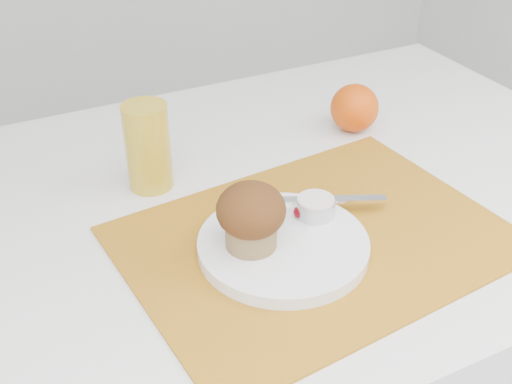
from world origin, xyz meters
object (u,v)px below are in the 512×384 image
orange (354,108)px  muffin (251,215)px  juice_glass (148,147)px  plate (283,245)px  table (267,360)px

orange → muffin: (-0.32, -0.24, 0.03)m
orange → juice_glass: size_ratio=0.63×
muffin → juice_glass: bearing=104.6°
orange → juice_glass: 0.38m
plate → muffin: size_ratio=2.52×
muffin → table: bearing=54.2°
plate → orange: orange is taller
plate → juice_glass: bearing=113.1°
plate → muffin: bearing=166.9°
plate → orange: bearing=42.4°
table → orange: size_ratio=14.26×
table → plate: (-0.05, -0.14, 0.39)m
juice_glass → plate: bearing=-66.9°
orange → table: bearing=-153.9°
plate → juice_glass: juice_glass is taller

